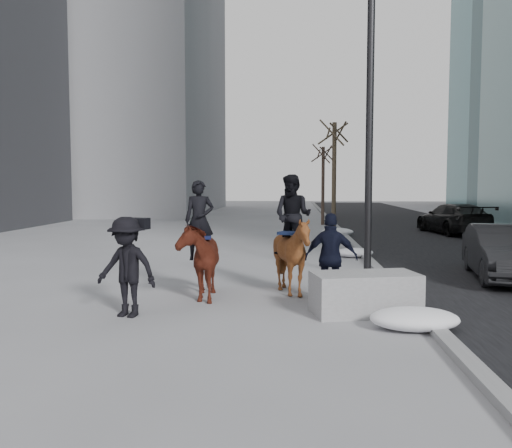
# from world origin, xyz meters

# --- Properties ---
(ground) EXTENTS (120.00, 120.00, 0.00)m
(ground) POSITION_xyz_m (0.00, 0.00, 0.00)
(ground) COLOR gray
(ground) RESTS_ON ground
(road) EXTENTS (8.00, 90.00, 0.01)m
(road) POSITION_xyz_m (7.00, 10.00, 0.01)
(road) COLOR black
(road) RESTS_ON ground
(curb) EXTENTS (0.25, 90.00, 0.12)m
(curb) POSITION_xyz_m (3.00, 10.00, 0.06)
(curb) COLOR gray
(curb) RESTS_ON ground
(planter) EXTENTS (2.01, 1.31, 0.74)m
(planter) POSITION_xyz_m (2.05, -0.18, 0.37)
(planter) COLOR #969698
(planter) RESTS_ON ground
(car_near) EXTENTS (2.01, 4.18, 1.32)m
(car_near) POSITION_xyz_m (5.86, 3.56, 0.66)
(car_near) COLOR black
(car_near) RESTS_ON ground
(car_far) EXTENTS (2.69, 5.09, 1.41)m
(car_far) POSITION_xyz_m (8.10, 15.49, 0.70)
(car_far) COLOR black
(car_far) RESTS_ON ground
(tree_near) EXTENTS (1.20, 1.20, 5.30)m
(tree_near) POSITION_xyz_m (2.40, 12.32, 2.65)
(tree_near) COLOR #3A2F22
(tree_near) RESTS_ON ground
(tree_far) EXTENTS (1.20, 1.20, 4.82)m
(tree_far) POSITION_xyz_m (2.40, 20.54, 2.41)
(tree_far) COLOR #362820
(tree_far) RESTS_ON ground
(mounted_left) EXTENTS (1.13, 1.96, 2.40)m
(mounted_left) POSITION_xyz_m (-1.16, 1.01, 0.89)
(mounted_left) COLOR #501A10
(mounted_left) RESTS_ON ground
(mounted_right) EXTENTS (1.81, 1.90, 2.52)m
(mounted_right) POSITION_xyz_m (0.75, 1.39, 1.01)
(mounted_right) COLOR #49220E
(mounted_right) RESTS_ON ground
(feeder) EXTENTS (1.07, 0.91, 1.75)m
(feeder) POSITION_xyz_m (1.51, 0.77, 0.88)
(feeder) COLOR black
(feeder) RESTS_ON ground
(camera_crew) EXTENTS (1.26, 0.92, 1.75)m
(camera_crew) POSITION_xyz_m (-2.13, -0.65, 0.89)
(camera_crew) COLOR black
(camera_crew) RESTS_ON ground
(lamppost) EXTENTS (0.25, 1.47, 9.09)m
(lamppost) POSITION_xyz_m (2.60, 3.72, 4.99)
(lamppost) COLOR black
(lamppost) RESTS_ON ground
(snow_piles) EXTENTS (1.42, 16.18, 0.36)m
(snow_piles) POSITION_xyz_m (2.70, 6.65, 0.17)
(snow_piles) COLOR white
(snow_piles) RESTS_ON ground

